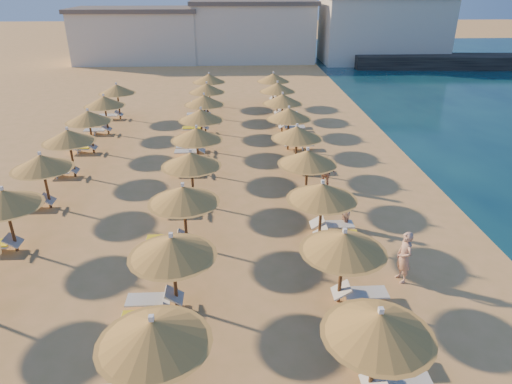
{
  "coord_description": "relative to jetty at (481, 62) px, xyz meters",
  "views": [
    {
      "loc": [
        -0.45,
        -13.96,
        9.74
      ],
      "look_at": [
        0.44,
        4.0,
        1.3
      ],
      "focal_mm": 32.0,
      "sensor_mm": 36.0,
      "label": 1
    }
  ],
  "objects": [
    {
      "name": "ground",
      "position": [
        -29.16,
        -40.49,
        -0.75
      ],
      "size": [
        220.0,
        220.0,
        0.0
      ],
      "primitive_type": "plane",
      "color": "tan",
      "rests_on": "ground"
    },
    {
      "name": "jetty",
      "position": [
        0.0,
        0.0,
        0.0
      ],
      "size": [
        30.21,
        6.08,
        1.5
      ],
      "primitive_type": "cube",
      "rotation": [
        0.0,
        0.0,
        -0.07
      ],
      "color": "black",
      "rests_on": "ground"
    },
    {
      "name": "hotel_blocks",
      "position": [
        -25.26,
        6.26,
        2.95
      ],
      "size": [
        46.48,
        10.55,
        8.1
      ],
      "color": "beige",
      "rests_on": "ground"
    },
    {
      "name": "parasol_row_east",
      "position": [
        -26.27,
        -34.97,
        1.5
      ],
      "size": [
        2.78,
        40.03,
        2.78
      ],
      "color": "brown",
      "rests_on": "ground"
    },
    {
      "name": "parasol_row_west",
      "position": [
        -31.59,
        -34.97,
        1.5
      ],
      "size": [
        2.78,
        40.03,
        2.78
      ],
      "color": "brown",
      "rests_on": "ground"
    },
    {
      "name": "parasol_row_inland",
      "position": [
        -38.27,
        -33.1,
        1.5
      ],
      "size": [
        2.78,
        28.85,
        2.78
      ],
      "color": "brown",
      "rests_on": "ground"
    },
    {
      "name": "loungers",
      "position": [
        -30.82,
        -34.7,
        -0.41
      ],
      "size": [
        15.23,
        38.81,
        0.66
      ],
      "color": "silver",
      "rests_on": "ground"
    },
    {
      "name": "beachgoer_b",
      "position": [
        -25.05,
        -37.6,
        0.04
      ],
      "size": [
        0.71,
        0.85,
        1.59
      ],
      "primitive_type": "imported",
      "rotation": [
        0.0,
        0.0,
        -1.42
      ],
      "color": "tan",
      "rests_on": "ground"
    },
    {
      "name": "beachgoer_c",
      "position": [
        -25.08,
        -33.53,
        0.14
      ],
      "size": [
        1.13,
        0.81,
        1.77
      ],
      "primitive_type": "imported",
      "rotation": [
        0.0,
        0.0,
        -0.41
      ],
      "color": "tan",
      "rests_on": "ground"
    },
    {
      "name": "beachgoer_a",
      "position": [
        -23.8,
        -41.36,
        0.21
      ],
      "size": [
        0.59,
        0.78,
        1.93
      ],
      "primitive_type": "imported",
      "rotation": [
        0.0,
        0.0,
        -1.38
      ],
      "color": "tan",
      "rests_on": "ground"
    }
  ]
}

